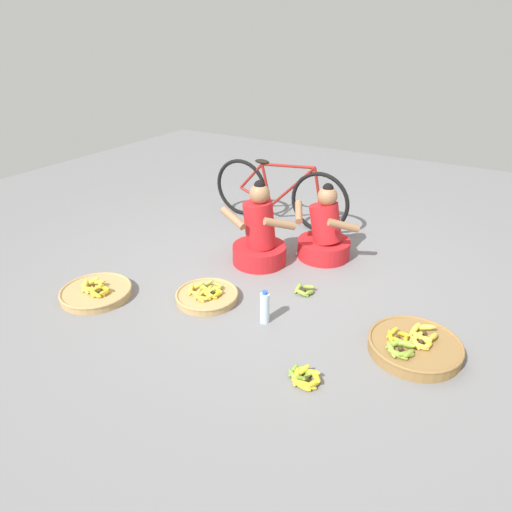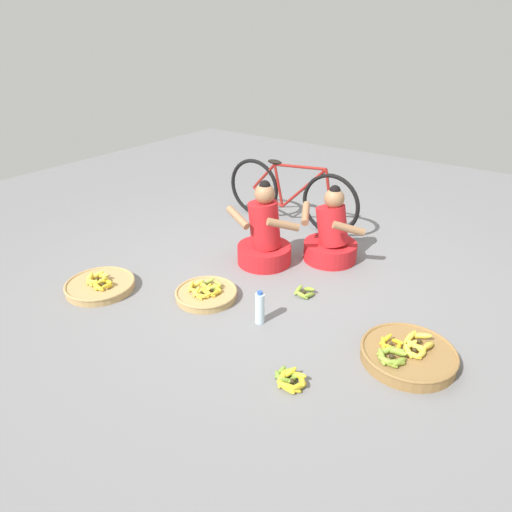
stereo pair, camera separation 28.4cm
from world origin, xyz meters
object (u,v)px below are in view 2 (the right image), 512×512
(banana_basket_back_center, at_px, (206,293))
(loose_bananas_mid_right, at_px, (290,379))
(loose_bananas_front_center, at_px, (305,292))
(vendor_woman_behind, at_px, (331,237))
(banana_basket_front_left, at_px, (408,354))
(bicycle_leaning, at_px, (290,194))
(vendor_woman_front, at_px, (264,238))
(banana_basket_front_right, at_px, (100,285))
(water_bottle, at_px, (260,308))

(banana_basket_back_center, distance_m, loose_bananas_mid_right, 1.22)
(banana_basket_back_center, distance_m, loose_bananas_front_center, 0.84)
(banana_basket_back_center, relative_size, loose_bananas_front_center, 3.01)
(vendor_woman_behind, xyz_separation_m, banana_basket_front_left, (1.15, -1.07, -0.18))
(bicycle_leaning, bearing_deg, vendor_woman_front, -71.75)
(vendor_woman_behind, height_order, banana_basket_front_right, vendor_woman_behind)
(banana_basket_back_center, height_order, banana_basket_front_right, banana_basket_front_right)
(bicycle_leaning, height_order, loose_bananas_mid_right, bicycle_leaning)
(banana_basket_back_center, bearing_deg, banana_basket_front_right, -152.77)
(vendor_woman_front, xyz_separation_m, water_bottle, (0.54, -0.85, -0.14))
(vendor_woman_front, bearing_deg, banana_basket_front_right, -124.99)
(vendor_woman_front, distance_m, banana_basket_front_left, 1.77)
(banana_basket_front_right, height_order, loose_bananas_mid_right, banana_basket_front_right)
(vendor_woman_behind, relative_size, banana_basket_back_center, 1.44)
(loose_bananas_mid_right, xyz_separation_m, water_bottle, (-0.55, 0.44, 0.10))
(banana_basket_front_right, relative_size, loose_bananas_mid_right, 2.34)
(water_bottle, bearing_deg, banana_basket_front_right, -164.03)
(banana_basket_front_left, xyz_separation_m, water_bottle, (-1.09, -0.21, 0.07))
(vendor_woman_behind, relative_size, loose_bananas_front_center, 4.34)
(banana_basket_front_left, distance_m, water_bottle, 1.11)
(vendor_woman_front, relative_size, banana_basket_back_center, 1.57)
(banana_basket_back_center, relative_size, water_bottle, 1.90)
(bicycle_leaning, height_order, loose_bananas_front_center, bicycle_leaning)
(banana_basket_front_left, xyz_separation_m, loose_bananas_front_center, (-1.01, 0.34, -0.03))
(loose_bananas_mid_right, height_order, water_bottle, water_bottle)
(banana_basket_front_left, relative_size, water_bottle, 2.34)
(banana_basket_front_left, bearing_deg, vendor_woman_front, 158.75)
(water_bottle, bearing_deg, vendor_woman_behind, 92.52)
(banana_basket_front_left, distance_m, banana_basket_front_right, 2.59)
(banana_basket_front_right, height_order, loose_bananas_front_center, banana_basket_front_right)
(loose_bananas_mid_right, bearing_deg, bicycle_leaning, 121.93)
(vendor_woman_behind, xyz_separation_m, banana_basket_front_right, (-1.37, -1.69, -0.20))
(vendor_woman_front, bearing_deg, loose_bananas_mid_right, -49.68)
(vendor_woman_behind, distance_m, banana_basket_front_left, 1.58)
(loose_bananas_front_center, bearing_deg, vendor_woman_front, 154.57)
(banana_basket_front_right, xyz_separation_m, loose_bananas_mid_right, (1.97, -0.04, -0.01))
(vendor_woman_behind, bearing_deg, loose_bananas_mid_right, -70.57)
(vendor_woman_behind, xyz_separation_m, banana_basket_back_center, (-0.52, -1.25, -0.20))
(vendor_woman_front, bearing_deg, banana_basket_front_left, -21.25)
(vendor_woman_front, relative_size, banana_basket_front_left, 1.28)
(vendor_woman_front, xyz_separation_m, bicycle_leaning, (-0.33, 0.99, 0.09))
(loose_bananas_mid_right, bearing_deg, loose_bananas_front_center, 115.23)
(banana_basket_back_center, distance_m, water_bottle, 0.58)
(banana_basket_front_right, distance_m, water_bottle, 1.48)
(bicycle_leaning, height_order, banana_basket_front_left, bicycle_leaning)
(vendor_woman_behind, height_order, loose_bananas_front_center, vendor_woman_behind)
(banana_basket_front_left, height_order, loose_bananas_mid_right, banana_basket_front_left)
(banana_basket_front_right, bearing_deg, loose_bananas_front_center, 32.40)
(vendor_woman_behind, bearing_deg, water_bottle, -87.48)
(loose_bananas_front_center, relative_size, water_bottle, 0.63)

